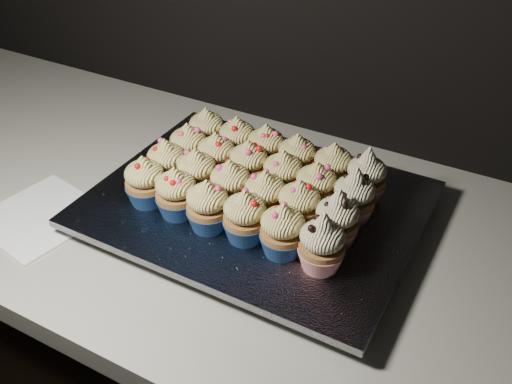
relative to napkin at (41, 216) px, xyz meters
The scene contains 29 objects.
cabinet 0.51m from the napkin, 51.26° to the left, with size 2.40×0.60×0.86m, color black.
worktop 0.20m from the napkin, 51.26° to the left, with size 2.44×0.64×0.04m, color beige.
napkin is the anchor object (origin of this frame).
baking_tray 0.34m from the napkin, 28.67° to the left, with size 0.46×0.35×0.02m, color black.
foil_lining 0.34m from the napkin, 28.67° to the left, with size 0.49×0.39×0.01m, color silver.
cupcake_0 0.19m from the napkin, 27.61° to the left, with size 0.06×0.06×0.08m.
cupcake_1 0.24m from the napkin, 20.38° to the left, with size 0.06×0.06×0.08m.
cupcake_2 0.29m from the napkin, 15.48° to the left, with size 0.06×0.06×0.08m.
cupcake_3 0.35m from the napkin, 13.48° to the left, with size 0.06×0.06×0.08m.
cupcake_4 0.40m from the napkin, 11.28° to the left, with size 0.06×0.06×0.08m.
cupcake_5 0.46m from the napkin, ahead, with size 0.06×0.06×0.10m.
cupcake_6 0.22m from the napkin, 41.32° to the left, with size 0.06×0.06×0.08m.
cupcake_7 0.26m from the napkin, 32.66° to the left, with size 0.06×0.06×0.08m.
cupcake_8 0.31m from the napkin, 26.09° to the left, with size 0.06×0.06×0.08m.
cupcake_9 0.37m from the napkin, 21.99° to the left, with size 0.06×0.06×0.08m.
cupcake_10 0.42m from the napkin, 19.72° to the left, with size 0.06×0.06×0.08m.
cupcake_11 0.47m from the napkin, 16.57° to the left, with size 0.06×0.06×0.10m.
cupcake_12 0.26m from the napkin, 50.82° to the left, with size 0.06×0.06×0.08m.
cupcake_13 0.30m from the napkin, 41.82° to the left, with size 0.06×0.06×0.08m.
cupcake_14 0.34m from the napkin, 35.92° to the left, with size 0.06×0.06×0.08m.
cupcake_15 0.39m from the napkin, 30.72° to the left, with size 0.06×0.06×0.08m.
cupcake_16 0.44m from the napkin, 26.27° to the left, with size 0.06×0.06×0.08m.
cupcake_17 0.49m from the napkin, 23.36° to the left, with size 0.06×0.06×0.10m.
cupcake_18 0.31m from the napkin, 58.26° to the left, with size 0.06×0.06×0.08m.
cupcake_19 0.34m from the napkin, 49.21° to the left, with size 0.06×0.06×0.08m.
cupcake_20 0.38m from the napkin, 42.95° to the left, with size 0.06×0.06×0.08m.
cupcake_21 0.42m from the napkin, 37.10° to the left, with size 0.06×0.06×0.08m.
cupcake_22 0.47m from the napkin, 32.84° to the left, with size 0.06×0.06×0.08m.
cupcake_23 0.52m from the napkin, 29.36° to the left, with size 0.06×0.06×0.10m.
Camera 1 is at (0.51, 1.08, 1.47)m, focal length 40.00 mm.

